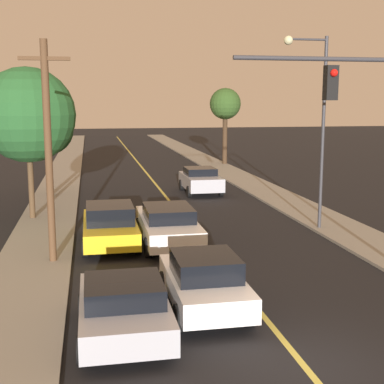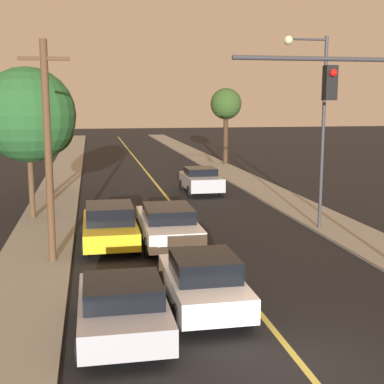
{
  "view_description": "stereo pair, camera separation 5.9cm",
  "coord_description": "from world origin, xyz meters",
  "px_view_note": "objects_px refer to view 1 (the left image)",
  "views": [
    {
      "loc": [
        -4.19,
        -9.52,
        5.37
      ],
      "look_at": [
        0.0,
        12.3,
        1.6
      ],
      "focal_mm": 50.0,
      "sensor_mm": 36.0,
      "label": 1
    },
    {
      "loc": [
        -4.13,
        -9.53,
        5.37
      ],
      "look_at": [
        0.0,
        12.3,
        1.6
      ],
      "focal_mm": 50.0,
      "sensor_mm": 36.0,
      "label": 2
    }
  ],
  "objects_px": {
    "car_near_lane_second": "(168,224)",
    "utility_pole_left": "(48,148)",
    "car_far_oncoming": "(201,180)",
    "tree_left_far": "(48,130)",
    "car_outer_lane_front": "(124,306)",
    "streetlamp_right": "(315,109)",
    "car_outer_lane_second": "(110,225)",
    "tree_right_near": "(225,105)",
    "tree_left_near": "(28,115)",
    "car_near_lane_front": "(204,281)"
  },
  "relations": [
    {
      "from": "car_near_lane_second",
      "to": "utility_pole_left",
      "type": "xyz_separation_m",
      "value": [
        -4.13,
        -1.69,
        3.08
      ]
    },
    {
      "from": "car_far_oncoming",
      "to": "tree_left_far",
      "type": "height_order",
      "value": "tree_left_far"
    },
    {
      "from": "car_far_oncoming",
      "to": "car_outer_lane_front",
      "type": "bearing_deg",
      "value": 73.06
    },
    {
      "from": "car_near_lane_second",
      "to": "streetlamp_right",
      "type": "xyz_separation_m",
      "value": [
        6.23,
        1.13,
        4.28
      ]
    },
    {
      "from": "car_outer_lane_second",
      "to": "utility_pole_left",
      "type": "height_order",
      "value": "utility_pole_left"
    },
    {
      "from": "car_outer_lane_second",
      "to": "car_far_oncoming",
      "type": "distance_m",
      "value": 12.21
    },
    {
      "from": "car_far_oncoming",
      "to": "tree_right_near",
      "type": "xyz_separation_m",
      "value": [
        4.93,
        13.55,
        4.29
      ]
    },
    {
      "from": "tree_left_near",
      "to": "tree_right_near",
      "type": "distance_m",
      "value": 23.83
    },
    {
      "from": "car_near_lane_front",
      "to": "streetlamp_right",
      "type": "relative_size",
      "value": 0.52
    },
    {
      "from": "car_near_lane_front",
      "to": "tree_left_near",
      "type": "xyz_separation_m",
      "value": [
        -5.48,
        11.92,
        4.01
      ]
    },
    {
      "from": "utility_pole_left",
      "to": "car_outer_lane_front",
      "type": "bearing_deg",
      "value": -71.86
    },
    {
      "from": "car_near_lane_second",
      "to": "tree_right_near",
      "type": "height_order",
      "value": "tree_right_near"
    },
    {
      "from": "tree_left_near",
      "to": "tree_right_near",
      "type": "height_order",
      "value": "tree_left_near"
    },
    {
      "from": "car_outer_lane_front",
      "to": "utility_pole_left",
      "type": "xyz_separation_m",
      "value": [
        -1.97,
        6.02,
        3.17
      ]
    },
    {
      "from": "car_outer_lane_second",
      "to": "tree_right_near",
      "type": "relative_size",
      "value": 0.74
    },
    {
      "from": "tree_left_far",
      "to": "streetlamp_right",
      "type": "bearing_deg",
      "value": -42.5
    },
    {
      "from": "car_near_lane_front",
      "to": "utility_pole_left",
      "type": "xyz_separation_m",
      "value": [
        -4.13,
        4.85,
        3.1
      ]
    },
    {
      "from": "car_outer_lane_second",
      "to": "tree_left_near",
      "type": "height_order",
      "value": "tree_left_near"
    },
    {
      "from": "tree_right_near",
      "to": "streetlamp_right",
      "type": "bearing_deg",
      "value": -95.55
    },
    {
      "from": "car_near_lane_second",
      "to": "car_outer_lane_front",
      "type": "relative_size",
      "value": 1.3
    },
    {
      "from": "car_far_oncoming",
      "to": "tree_left_near",
      "type": "bearing_deg",
      "value": 32.38
    },
    {
      "from": "car_near_lane_front",
      "to": "car_far_oncoming",
      "type": "distance_m",
      "value": 18.02
    },
    {
      "from": "tree_left_far",
      "to": "car_outer_lane_second",
      "type": "bearing_deg",
      "value": -75.31
    },
    {
      "from": "tree_left_near",
      "to": "tree_right_near",
      "type": "bearing_deg",
      "value": 54.05
    },
    {
      "from": "car_near_lane_front",
      "to": "tree_left_near",
      "type": "height_order",
      "value": "tree_left_near"
    },
    {
      "from": "car_outer_lane_front",
      "to": "tree_right_near",
      "type": "height_order",
      "value": "tree_right_near"
    },
    {
      "from": "utility_pole_left",
      "to": "tree_right_near",
      "type": "bearing_deg",
      "value": 64.38
    },
    {
      "from": "car_outer_lane_second",
      "to": "streetlamp_right",
      "type": "xyz_separation_m",
      "value": [
        8.38,
        0.78,
        4.29
      ]
    },
    {
      "from": "utility_pole_left",
      "to": "tree_left_far",
      "type": "height_order",
      "value": "utility_pole_left"
    },
    {
      "from": "car_near_lane_second",
      "to": "car_near_lane_front",
      "type": "bearing_deg",
      "value": -90.0
    },
    {
      "from": "car_far_oncoming",
      "to": "utility_pole_left",
      "type": "relative_size",
      "value": 0.57
    },
    {
      "from": "utility_pole_left",
      "to": "car_near_lane_second",
      "type": "bearing_deg",
      "value": 22.3
    },
    {
      "from": "car_outer_lane_second",
      "to": "tree_right_near",
      "type": "bearing_deg",
      "value": 66.31
    },
    {
      "from": "car_near_lane_second",
      "to": "car_outer_lane_front",
      "type": "xyz_separation_m",
      "value": [
        -2.16,
        -7.72,
        -0.09
      ]
    },
    {
      "from": "car_outer_lane_second",
      "to": "tree_right_near",
      "type": "xyz_separation_m",
      "value": [
        10.67,
        24.32,
        4.29
      ]
    },
    {
      "from": "streetlamp_right",
      "to": "tree_left_far",
      "type": "relative_size",
      "value": 1.53
    },
    {
      "from": "utility_pole_left",
      "to": "car_near_lane_front",
      "type": "bearing_deg",
      "value": -49.55
    },
    {
      "from": "car_outer_lane_front",
      "to": "tree_left_near",
      "type": "distance_m",
      "value": 14.11
    },
    {
      "from": "car_outer_lane_second",
      "to": "tree_left_far",
      "type": "height_order",
      "value": "tree_left_far"
    },
    {
      "from": "tree_left_near",
      "to": "tree_left_far",
      "type": "relative_size",
      "value": 1.33
    },
    {
      "from": "car_outer_lane_front",
      "to": "tree_right_near",
      "type": "bearing_deg",
      "value": 71.76
    },
    {
      "from": "car_outer_lane_second",
      "to": "tree_left_near",
      "type": "xyz_separation_m",
      "value": [
        -3.32,
        5.03,
        3.98
      ]
    },
    {
      "from": "car_near_lane_front",
      "to": "car_near_lane_second",
      "type": "bearing_deg",
      "value": 90.0
    },
    {
      "from": "utility_pole_left",
      "to": "tree_right_near",
      "type": "xyz_separation_m",
      "value": [
        12.65,
        26.36,
        1.21
      ]
    },
    {
      "from": "car_outer_lane_front",
      "to": "tree_left_far",
      "type": "height_order",
      "value": "tree_left_far"
    },
    {
      "from": "car_far_oncoming",
      "to": "tree_left_near",
      "type": "relative_size",
      "value": 0.6
    },
    {
      "from": "car_near_lane_second",
      "to": "streetlamp_right",
      "type": "height_order",
      "value": "streetlamp_right"
    },
    {
      "from": "car_outer_lane_front",
      "to": "utility_pole_left",
      "type": "distance_m",
      "value": 7.09
    },
    {
      "from": "car_far_oncoming",
      "to": "tree_left_far",
      "type": "relative_size",
      "value": 0.8
    },
    {
      "from": "tree_left_near",
      "to": "tree_left_far",
      "type": "xyz_separation_m",
      "value": [
        0.4,
        6.11,
        -0.98
      ]
    }
  ]
}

